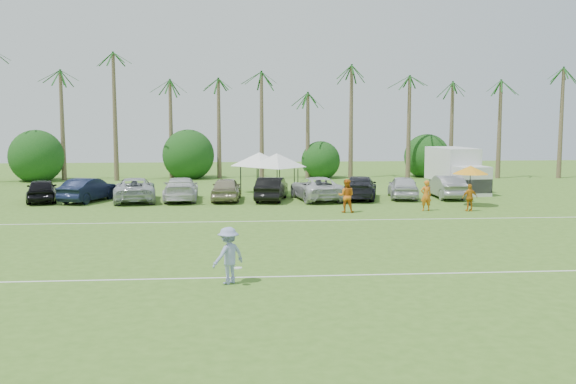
{
  "coord_description": "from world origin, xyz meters",
  "views": [
    {
      "loc": [
        -1.68,
        -19.67,
        5.49
      ],
      "look_at": [
        1.02,
        13.63,
        1.6
      ],
      "focal_mm": 40.0,
      "sensor_mm": 36.0,
      "label": 1
    }
  ],
  "objects": [
    {
      "name": "sideline_player_a",
      "position": [
        9.49,
        17.13,
        0.91
      ],
      "size": [
        0.69,
        0.48,
        1.81
      ],
      "primitive_type": "imported",
      "rotation": [
        0.0,
        0.0,
        3.21
      ],
      "color": "orange",
      "rests_on": "ground"
    },
    {
      "name": "parked_car_3",
      "position": [
        -5.36,
        23.04,
        0.78
      ],
      "size": [
        2.38,
        5.46,
        1.56
      ],
      "primitive_type": "imported",
      "rotation": [
        0.0,
        0.0,
        3.18
      ],
      "color": "silver",
      "rests_on": "ground"
    },
    {
      "name": "parked_car_2",
      "position": [
        -8.37,
        22.96,
        0.78
      ],
      "size": [
        3.34,
        5.93,
        1.56
      ],
      "primitive_type": "imported",
      "rotation": [
        0.0,
        0.0,
        3.28
      ],
      "color": "#AEB1B7",
      "rests_on": "ground"
    },
    {
      "name": "frisbee_player",
      "position": [
        -1.97,
        1.25,
        0.95
      ],
      "size": [
        1.39,
        1.32,
        1.9
      ],
      "rotation": [
        0.0,
        0.0,
        3.84
      ],
      "color": "#8E99CA",
      "rests_on": "ground"
    },
    {
      "name": "box_truck",
      "position": [
        14.58,
        26.41,
        1.74
      ],
      "size": [
        3.08,
        6.53,
        3.25
      ],
      "rotation": [
        0.0,
        0.0,
        0.12
      ],
      "color": "silver",
      "rests_on": "ground"
    },
    {
      "name": "palm_tree_1",
      "position": [
        -17.0,
        38.0,
        8.35
      ],
      "size": [
        2.4,
        2.4,
        9.9
      ],
      "color": "brown",
      "rests_on": "ground"
    },
    {
      "name": "parked_car_4",
      "position": [
        -2.36,
        22.76,
        0.78
      ],
      "size": [
        2.08,
        4.68,
        1.56
      ],
      "primitive_type": "imported",
      "rotation": [
        0.0,
        0.0,
        3.09
      ],
      "color": "gray",
      "rests_on": "ground"
    },
    {
      "name": "bush_tree_3",
      "position": [
        16.0,
        39.0,
        1.8
      ],
      "size": [
        4.0,
        4.0,
        4.0
      ],
      "color": "brown",
      "rests_on": "ground"
    },
    {
      "name": "palm_tree_9",
      "position": [
        18.0,
        38.0,
        8.35
      ],
      "size": [
        2.4,
        2.4,
        9.9
      ],
      "color": "brown",
      "rests_on": "ground"
    },
    {
      "name": "palm_tree_5",
      "position": [
        0.0,
        38.0,
        8.35
      ],
      "size": [
        2.4,
        2.4,
        9.9
      ],
      "color": "brown",
      "rests_on": "ground"
    },
    {
      "name": "palm_tree_10",
      "position": [
        23.0,
        38.0,
        9.21
      ],
      "size": [
        2.4,
        2.4,
        10.9
      ],
      "color": "brown",
      "rests_on": "ground"
    },
    {
      "name": "palm_tree_8",
      "position": [
        13.0,
        38.0,
        7.48
      ],
      "size": [
        2.4,
        2.4,
        8.9
      ],
      "color": "brown",
      "rests_on": "ground"
    },
    {
      "name": "palm_tree_7",
      "position": [
        8.0,
        38.0,
        10.06
      ],
      "size": [
        2.4,
        2.4,
        11.9
      ],
      "color": "brown",
      "rests_on": "ground"
    },
    {
      "name": "bush_tree_0",
      "position": [
        -19.0,
        39.0,
        1.8
      ],
      "size": [
        4.0,
        4.0,
        4.0
      ],
      "color": "brown",
      "rests_on": "ground"
    },
    {
      "name": "bush_tree_1",
      "position": [
        -6.0,
        39.0,
        1.8
      ],
      "size": [
        4.0,
        4.0,
        4.0
      ],
      "color": "brown",
      "rests_on": "ground"
    },
    {
      "name": "palm_tree_4",
      "position": [
        -4.0,
        38.0,
        7.48
      ],
      "size": [
        2.4,
        2.4,
        8.9
      ],
      "color": "brown",
      "rests_on": "ground"
    },
    {
      "name": "parked_car_5",
      "position": [
        0.64,
        22.6,
        0.78
      ],
      "size": [
        2.55,
        4.97,
        1.56
      ],
      "primitive_type": "imported",
      "rotation": [
        0.0,
        0.0,
        2.94
      ],
      "color": "black",
      "rests_on": "ground"
    },
    {
      "name": "palm_tree_11",
      "position": [
        27.0,
        38.0,
        10.06
      ],
      "size": [
        2.4,
        2.4,
        11.9
      ],
      "color": "brown",
      "rests_on": "ground"
    },
    {
      "name": "ground",
      "position": [
        0.0,
        0.0,
        0.0
      ],
      "size": [
        120.0,
        120.0,
        0.0
      ],
      "primitive_type": "plane",
      "color": "#426C20",
      "rests_on": "ground"
    },
    {
      "name": "canopy_tent_right",
      "position": [
        1.21,
        25.88,
        2.95
      ],
      "size": [
        4.25,
        4.25,
        3.44
      ],
      "color": "black",
      "rests_on": "ground"
    },
    {
      "name": "palm_tree_2",
      "position": [
        -12.0,
        38.0,
        9.21
      ],
      "size": [
        2.4,
        2.4,
        10.9
      ],
      "color": "brown",
      "rests_on": "ground"
    },
    {
      "name": "market_umbrella",
      "position": [
        12.78,
        18.83,
        2.26
      ],
      "size": [
        2.27,
        2.27,
        2.52
      ],
      "color": "black",
      "rests_on": "ground"
    },
    {
      "name": "parked_car_1",
      "position": [
        -11.37,
        23.02,
        0.78
      ],
      "size": [
        3.19,
        5.02,
        1.56
      ],
      "primitive_type": "imported",
      "rotation": [
        0.0,
        0.0,
        2.79
      ],
      "color": "black",
      "rests_on": "ground"
    },
    {
      "name": "palm_tree_3",
      "position": [
        -8.0,
        38.0,
        10.06
      ],
      "size": [
        2.4,
        2.4,
        11.9
      ],
      "color": "brown",
      "rests_on": "ground"
    },
    {
      "name": "parked_car_7",
      "position": [
        6.65,
        22.96,
        0.78
      ],
      "size": [
        3.37,
        5.74,
        1.56
      ],
      "primitive_type": "imported",
      "rotation": [
        0.0,
        0.0,
        2.91
      ],
      "color": "black",
      "rests_on": "ground"
    },
    {
      "name": "field_lines",
      "position": [
        0.0,
        8.0,
        0.01
      ],
      "size": [
        80.0,
        12.1,
        0.01
      ],
      "color": "white",
      "rests_on": "ground"
    },
    {
      "name": "canopy_tent_left",
      "position": [
        0.01,
        27.1,
        2.96
      ],
      "size": [
        4.27,
        4.27,
        3.46
      ],
      "color": "black",
      "rests_on": "ground"
    },
    {
      "name": "parked_car_6",
      "position": [
        3.65,
        22.63,
        0.78
      ],
      "size": [
        3.4,
        5.95,
        1.56
      ],
      "primitive_type": "imported",
      "rotation": [
        0.0,
        0.0,
        3.29
      ],
      "color": "silver",
      "rests_on": "ground"
    },
    {
      "name": "sideline_player_b",
      "position": [
        4.67,
        16.82,
        0.97
      ],
      "size": [
        1.09,
        0.94,
        1.94
      ],
      "primitive_type": "imported",
      "rotation": [
        0.0,
        0.0,
        2.9
      ],
      "color": "#CD6516",
      "rests_on": "ground"
    },
    {
      "name": "parked_car_9",
      "position": [
        12.66,
        22.95,
        0.78
      ],
      "size": [
        1.8,
        4.79,
        1.56
      ],
      "primitive_type": "imported",
      "rotation": [
        0.0,
        0.0,
        3.11
      ],
      "color": "gray",
      "rests_on": "ground"
    },
    {
      "name": "parked_car_8",
      "position": [
        9.66,
        22.99,
        0.78
      ],
      "size": [
        2.55,
        4.82,
        1.56
      ],
      "primitive_type": "imported",
      "rotation": [
        0.0,
        0.0,
        2.98
      ],
      "color": "silver",
      "rests_on": "ground"
    },
    {
      "name": "sideline_player_c",
      "position": [
        12.0,
        16.71,
        0.8
      ],
      "size": [
        0.97,
        0.46,
        1.61
      ],
      "primitive_type": "imported",
      "rotation": [
        0.0,
        0.0,
        3.22
      ],
      "color": "orange",
      "rests_on": "ground"
    },
    {
      "name": "bush_tree_2",
      "position": [
        6.0,
        39.0,
        1.8
      ],
      "size": [
        4.0,
        4.0,
        4.0
      ],
      "color": "brown",
      "rests_on": "ground"
    },
    {
      "name": "parked_car_0",
      "position": [
        -14.37,
        23.08,
        0.78
      ],
      "size": [
        2.93,
        4.9,
        1.56
      ],
      "primitive_type": "imported",
      "rotation": [
        0.0,
        0.0,
        3.39
      ],
      "color": "black",
      "rests_on": "ground"
    },
    {
      "name": "palm_tree_6",
      "position": [
        4.0,
        38.0,
        9.21
      ],
      "size": [
        2.4,
        2.4,
        10.9
      ],
      "color": "brown",
      "rests_on": "ground"
    }
  ]
}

